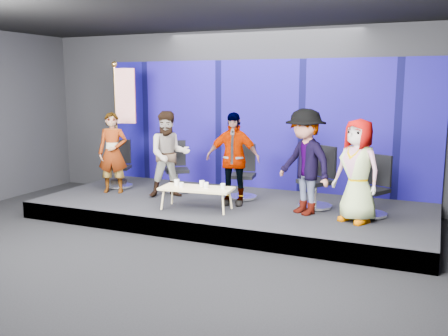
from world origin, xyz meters
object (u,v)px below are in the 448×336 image
(panelist_d, at_px, (305,162))
(mug_d, at_px, (206,185))
(chair_a, at_px, (120,172))
(panelist_e, at_px, (358,171))
(panelist_a, at_px, (113,153))
(coffee_table, at_px, (196,189))
(mug_b, at_px, (181,185))
(mug_c, at_px, (202,183))
(chair_c, at_px, (243,181))
(chair_b, at_px, (177,175))
(mug_e, at_px, (223,186))
(flag_stand, at_px, (122,121))
(mug_a, at_px, (177,182))
(panelist_c, at_px, (233,159))
(chair_d, at_px, (318,188))
(chair_e, at_px, (373,196))
(panelist_b, at_px, (169,154))

(panelist_d, distance_m, mug_d, 1.70)
(chair_a, distance_m, panelist_e, 4.99)
(panelist_a, distance_m, coffee_table, 2.23)
(mug_b, xyz_separation_m, mug_c, (0.28, 0.23, 0.01))
(chair_c, bearing_deg, chair_b, 168.16)
(coffee_table, distance_m, mug_d, 0.19)
(mug_b, xyz_separation_m, mug_e, (0.69, 0.18, 0.00))
(chair_a, bearing_deg, panelist_e, -28.70)
(panelist_a, bearing_deg, flag_stand, 88.67)
(chair_b, bearing_deg, mug_a, -96.03)
(chair_a, relative_size, mug_e, 10.62)
(panelist_c, distance_m, coffee_table, 0.87)
(coffee_table, bearing_deg, chair_d, 26.78)
(mug_b, bearing_deg, chair_b, 122.08)
(chair_c, distance_m, panelist_c, 0.70)
(chair_e, xyz_separation_m, mug_b, (-3.05, -0.88, 0.10))
(panelist_a, bearing_deg, mug_a, -38.16)
(panelist_a, height_order, panelist_b, panelist_b)
(chair_a, bearing_deg, panelist_b, -35.34)
(panelist_e, distance_m, mug_c, 2.61)
(chair_c, distance_m, mug_d, 1.12)
(chair_e, xyz_separation_m, mug_e, (-2.35, -0.70, 0.10))
(mug_a, bearing_deg, panelist_e, 5.77)
(chair_c, xyz_separation_m, mug_e, (0.05, -1.02, 0.09))
(coffee_table, bearing_deg, panelist_d, 14.56)
(chair_d, height_order, coffee_table, chair_d)
(mug_a, bearing_deg, chair_d, 22.52)
(chair_d, xyz_separation_m, chair_e, (0.94, -0.17, -0.03))
(mug_b, relative_size, mug_d, 0.88)
(panelist_b, xyz_separation_m, mug_a, (0.51, -0.64, -0.38))
(chair_a, bearing_deg, coffee_table, -44.49)
(mug_d, bearing_deg, chair_e, 16.12)
(chair_a, bearing_deg, panelist_c, -29.38)
(chair_b, xyz_separation_m, mug_b, (0.78, -1.24, 0.09))
(panelist_e, distance_m, mug_b, 2.91)
(panelist_e, height_order, mug_b, panelist_e)
(panelist_c, height_order, mug_c, panelist_c)
(mug_b, xyz_separation_m, mug_d, (0.41, 0.12, 0.01))
(coffee_table, bearing_deg, panelist_b, 144.00)
(chair_c, relative_size, chair_e, 1.02)
(chair_b, relative_size, flag_stand, 0.39)
(chair_e, distance_m, flag_stand, 5.29)
(panelist_a, bearing_deg, coffee_table, -35.30)
(chair_a, relative_size, coffee_table, 0.76)
(chair_b, relative_size, mug_a, 9.21)
(chair_c, height_order, mug_d, chair_c)
(chair_b, height_order, panelist_c, panelist_c)
(chair_c, height_order, panelist_d, panelist_d)
(panelist_a, height_order, chair_d, panelist_a)
(panelist_c, xyz_separation_m, panelist_d, (1.33, -0.14, 0.05))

